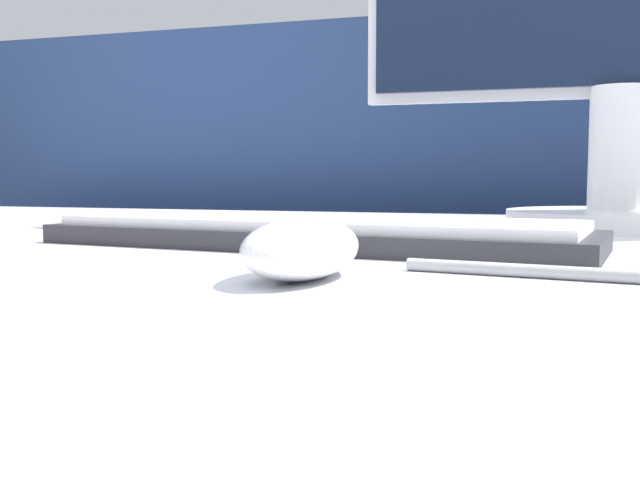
# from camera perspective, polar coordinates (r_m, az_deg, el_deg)

# --- Properties ---
(partition_panel) EXTENTS (5.00, 0.03, 1.08)m
(partition_panel) POSITION_cam_1_polar(r_m,az_deg,el_deg) (1.31, 10.31, -7.02)
(partition_panel) COLOR navy
(partition_panel) RESTS_ON ground_plane
(computer_mouse_near) EXTENTS (0.06, 0.11, 0.04)m
(computer_mouse_near) POSITION_cam_1_polar(r_m,az_deg,el_deg) (0.43, -1.39, -0.61)
(computer_mouse_near) COLOR white
(computer_mouse_near) RESTS_ON desk
(keyboard) EXTENTS (0.47, 0.19, 0.02)m
(keyboard) POSITION_cam_1_polar(r_m,az_deg,el_deg) (0.62, -0.54, 0.56)
(keyboard) COLOR #28282D
(keyboard) RESTS_ON desk
(pen) EXTENTS (0.14, 0.03, 0.01)m
(pen) POSITION_cam_1_polar(r_m,az_deg,el_deg) (0.45, 15.19, -2.26)
(pen) COLOR #99999E
(pen) RESTS_ON desk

